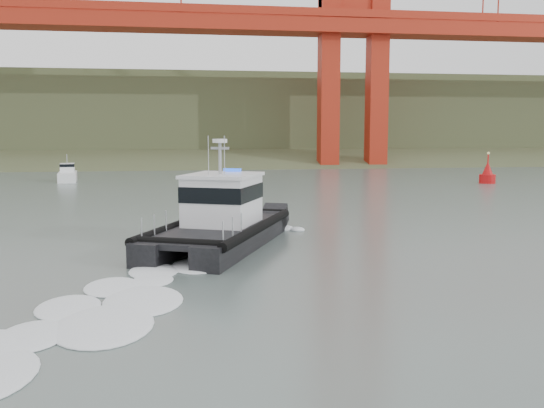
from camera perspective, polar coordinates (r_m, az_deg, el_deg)
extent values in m
plane|color=#556561|center=(21.92, 7.47, -9.00)|extent=(400.00, 400.00, 0.00)
cube|color=#394427|center=(112.53, -5.83, 3.89)|extent=(500.00, 44.72, 16.25)
cube|color=#394427|center=(140.34, -6.48, 6.94)|extent=(500.00, 70.00, 18.00)
cube|color=#394427|center=(165.39, -6.88, 8.66)|extent=(500.00, 60.00, 16.00)
cube|color=#A82614|center=(96.73, -5.43, 16.47)|extent=(260.00, 6.00, 2.20)
cube|color=black|center=(32.13, -7.41, -3.04)|extent=(6.08, 11.39, 1.29)
cube|color=black|center=(31.15, -2.45, -3.31)|extent=(6.08, 11.39, 1.29)
cube|color=black|center=(31.03, -5.32, -2.40)|extent=(8.09, 11.10, 0.27)
cube|color=white|center=(31.84, -4.67, 0.33)|extent=(4.53, 4.85, 2.48)
cube|color=black|center=(31.79, -4.68, 1.13)|extent=(4.61, 4.94, 0.81)
cube|color=white|center=(31.71, -4.70, 2.71)|extent=(4.81, 5.14, 0.17)
cylinder|color=gray|center=(31.35, -4.91, 4.27)|extent=(0.17, 0.17, 1.94)
cylinder|color=white|center=(31.32, -4.93, 5.94)|extent=(0.75, 0.75, 0.19)
cube|color=white|center=(75.23, -18.68, 2.41)|extent=(2.74, 6.17, 1.19)
cube|color=white|center=(75.66, -18.69, 3.19)|extent=(1.88, 2.57, 1.19)
cube|color=black|center=(75.64, -18.71, 3.49)|extent=(1.94, 2.63, 0.35)
cylinder|color=gray|center=(75.11, -18.74, 4.00)|extent=(0.08, 0.08, 1.19)
cylinder|color=#B90C0E|center=(72.93, 19.60, 2.17)|extent=(1.81, 1.81, 1.20)
cone|color=#B90C0E|center=(72.85, 19.64, 3.11)|extent=(1.40, 1.40, 1.81)
cylinder|color=#B90C0E|center=(72.79, 19.68, 4.06)|extent=(0.16, 0.16, 1.00)
sphere|color=#E5D87F|center=(72.76, 19.70, 4.53)|extent=(0.30, 0.30, 0.30)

